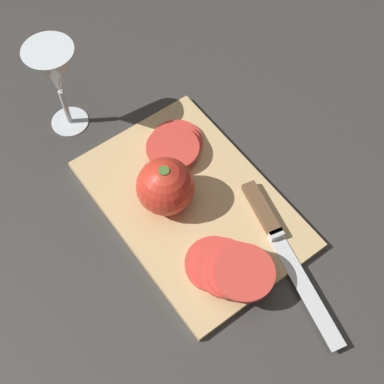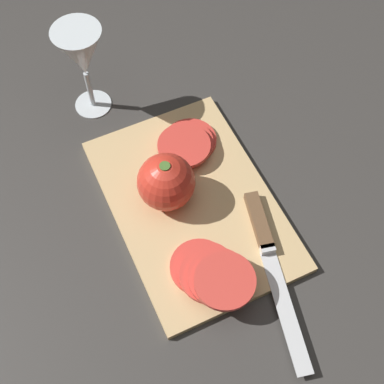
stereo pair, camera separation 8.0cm
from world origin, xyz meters
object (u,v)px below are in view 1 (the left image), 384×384
(whole_tomato, at_px, (165,186))
(tomato_slice_stack_far, at_px, (175,145))
(wine_glass, at_px, (55,74))
(knife, at_px, (272,227))
(tomato_slice_stack_near, at_px, (229,268))

(whole_tomato, distance_m, tomato_slice_stack_far, 0.10)
(wine_glass, relative_size, knife, 0.62)
(whole_tomato, height_order, tomato_slice_stack_far, whole_tomato)
(whole_tomato, xyz_separation_m, tomato_slice_stack_near, (-0.15, -0.00, -0.03))
(wine_glass, distance_m, knife, 0.40)
(wine_glass, distance_m, tomato_slice_stack_far, 0.22)
(tomato_slice_stack_near, relative_size, tomato_slice_stack_far, 1.25)
(wine_glass, height_order, knife, wine_glass)
(whole_tomato, bearing_deg, knife, -143.37)
(knife, relative_size, tomato_slice_stack_near, 2.11)
(whole_tomato, bearing_deg, tomato_slice_stack_near, -178.83)
(whole_tomato, xyz_separation_m, knife, (-0.13, -0.10, -0.04))
(wine_glass, relative_size, whole_tomato, 1.91)
(wine_glass, height_order, tomato_slice_stack_near, wine_glass)
(whole_tomato, bearing_deg, tomato_slice_stack_far, -43.07)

